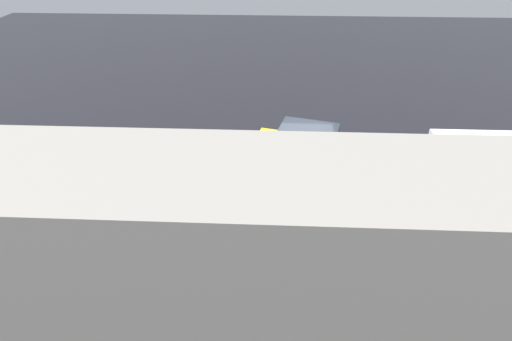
% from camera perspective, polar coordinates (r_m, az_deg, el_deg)
% --- Properties ---
extents(ground_plane, '(60.00, 60.00, 0.00)m').
position_cam_1_polar(ground_plane, '(17.42, 6.68, 0.06)').
color(ground_plane, black).
extents(kerb_strip, '(24.00, 3.20, 0.04)m').
position_cam_1_polar(kerb_strip, '(14.09, 7.58, -9.26)').
color(kerb_strip, gray).
rests_on(kerb_strip, ground).
extents(moving_hatchback, '(4.20, 2.63, 2.06)m').
position_cam_1_polar(moving_hatchback, '(16.95, 6.61, 3.12)').
color(moving_hatchback, yellow).
rests_on(moving_hatchback, ground).
extents(delivery_truck, '(5.38, 2.11, 2.60)m').
position_cam_1_polar(delivery_truck, '(16.50, 27.17, -0.22)').
color(delivery_truck, '#191E38').
rests_on(delivery_truck, ground).
extents(fire_hydrant, '(0.42, 0.31, 0.80)m').
position_cam_1_polar(fire_hydrant, '(14.80, -4.66, -4.69)').
color(fire_hydrant, gold).
rests_on(fire_hydrant, ground).
extents(pedestrian, '(0.28, 0.57, 1.22)m').
position_cam_1_polar(pedestrian, '(14.92, -9.16, -3.36)').
color(pedestrian, '#B2262D').
rests_on(pedestrian, ground).
extents(metal_railing, '(9.42, 0.04, 1.05)m').
position_cam_1_polar(metal_railing, '(12.88, 11.53, -10.42)').
color(metal_railing, '#B7BABF').
rests_on(metal_railing, ground).
extents(sign_post, '(0.07, 0.44, 2.40)m').
position_cam_1_polar(sign_post, '(13.98, -12.25, -2.03)').
color(sign_post, '#4C4C51').
rests_on(sign_post, ground).
extents(building_block, '(14.97, 2.40, 6.36)m').
position_cam_1_polar(building_block, '(8.01, -7.49, -19.07)').
color(building_block, gray).
rests_on(building_block, ground).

